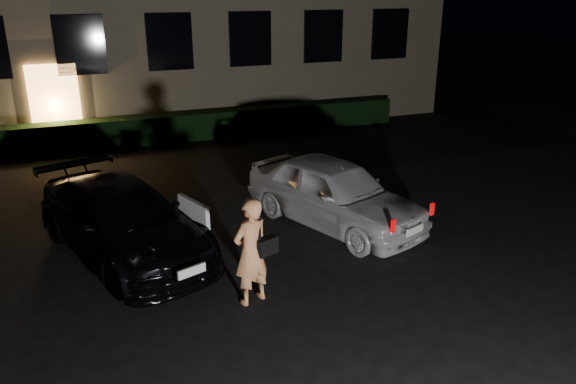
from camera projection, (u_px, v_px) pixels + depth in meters
name	position (u px, v px, depth m)	size (l,w,h in m)	color
ground	(312.00, 304.00, 8.72)	(80.00, 80.00, 0.00)	black
hedge	(178.00, 127.00, 17.72)	(15.00, 0.70, 0.85)	black
sedan	(123.00, 220.00, 10.16)	(3.24, 4.88, 1.31)	black
hatch	(334.00, 192.00, 11.40)	(2.96, 4.39, 1.39)	silver
man	(252.00, 251.00, 8.51)	(0.80, 0.61, 1.73)	tan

